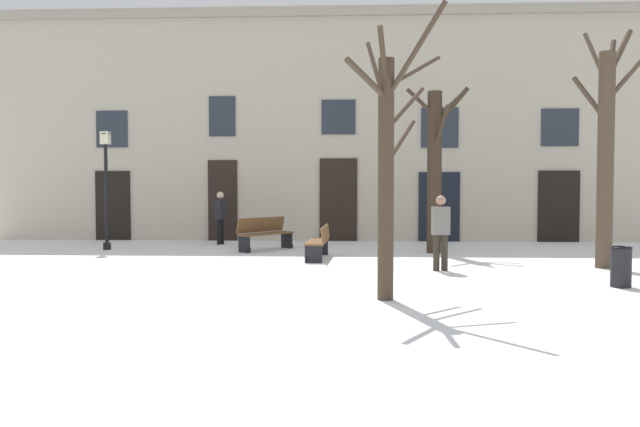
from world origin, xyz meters
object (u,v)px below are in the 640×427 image
at_px(tree_foreground, 606,147).
at_px(person_near_bench, 441,229).
at_px(tree_right_of_center, 388,161).
at_px(person_crossing_plaza, 220,215).
at_px(streetlamp, 106,176).
at_px(bench_near_center_tree, 319,241).
at_px(tree_left_of_center, 435,167).
at_px(litter_bin, 621,267).
at_px(bench_facing_shops, 265,233).

distance_m(tree_foreground, person_near_bench, 4.28).
height_order(tree_right_of_center, person_crossing_plaza, tree_right_of_center).
bearing_deg(person_crossing_plaza, tree_right_of_center, -135.22).
height_order(streetlamp, person_near_bench, streetlamp).
distance_m(person_near_bench, person_crossing_plaza, 8.53).
distance_m(bench_near_center_tree, person_crossing_plaza, 5.07).
bearing_deg(tree_left_of_center, litter_bin, -65.67).
relative_size(tree_left_of_center, bench_near_center_tree, 2.36).
height_order(tree_left_of_center, person_near_bench, tree_left_of_center).
distance_m(tree_foreground, tree_left_of_center, 4.61).
bearing_deg(person_near_bench, litter_bin, -38.43).
bearing_deg(person_crossing_plaza, tree_left_of_center, -90.36).
height_order(litter_bin, person_near_bench, person_near_bench).
height_order(streetlamp, person_crossing_plaza, streetlamp).
bearing_deg(streetlamp, tree_left_of_center, -2.41).
bearing_deg(streetlamp, tree_foreground, -14.96).
distance_m(tree_left_of_center, bench_near_center_tree, 4.00).
bearing_deg(tree_left_of_center, person_crossing_plaza, 161.12).
xyz_separation_m(litter_bin, bench_near_center_tree, (-5.78, 4.29, 0.07)).
height_order(tree_left_of_center, person_crossing_plaza, tree_left_of_center).
bearing_deg(bench_near_center_tree, streetlamp, -105.16).
relative_size(tree_right_of_center, tree_left_of_center, 1.02).
distance_m(bench_facing_shops, bench_near_center_tree, 2.68).
xyz_separation_m(tree_right_of_center, person_near_bench, (1.36, 3.60, -1.36)).
bearing_deg(person_near_bench, streetlamp, 151.93).
height_order(streetlamp, bench_facing_shops, streetlamp).
bearing_deg(bench_near_center_tree, bench_facing_shops, -138.72).
bearing_deg(tree_right_of_center, tree_foreground, 40.09).
distance_m(litter_bin, bench_near_center_tree, 7.20).
relative_size(tree_left_of_center, streetlamp, 1.32).
xyz_separation_m(tree_left_of_center, person_crossing_plaza, (-6.43, 2.20, -1.45)).
relative_size(bench_facing_shops, person_crossing_plaza, 1.06).
xyz_separation_m(streetlamp, litter_bin, (12.06, -6.29, -1.76)).
height_order(bench_facing_shops, bench_near_center_tree, bench_facing_shops).
bearing_deg(litter_bin, tree_left_of_center, 114.33).
relative_size(streetlamp, litter_bin, 4.64).
relative_size(litter_bin, bench_facing_shops, 0.43).
height_order(tree_right_of_center, person_near_bench, tree_right_of_center).
height_order(bench_near_center_tree, person_crossing_plaza, person_crossing_plaza).
height_order(tree_right_of_center, streetlamp, tree_right_of_center).
bearing_deg(tree_right_of_center, bench_facing_shops, 111.45).
distance_m(tree_foreground, streetlamp, 13.30).
bearing_deg(tree_foreground, streetlamp, 165.04).
relative_size(tree_foreground, person_near_bench, 3.34).
bearing_deg(streetlamp, person_crossing_plaza, 31.37).
relative_size(tree_foreground, bench_near_center_tree, 2.84).
distance_m(streetlamp, person_crossing_plaza, 3.67).
height_order(tree_right_of_center, litter_bin, tree_right_of_center).
distance_m(tree_left_of_center, person_crossing_plaza, 6.95).
height_order(litter_bin, bench_near_center_tree, bench_near_center_tree).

